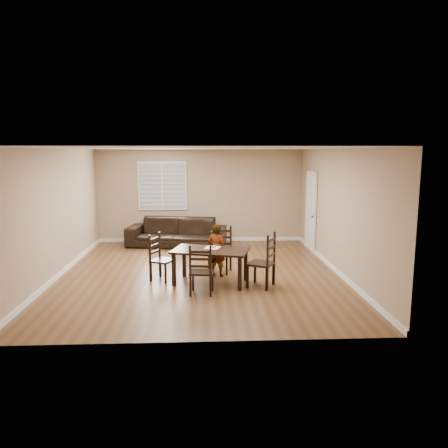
{
  "coord_description": "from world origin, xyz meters",
  "views": [
    {
      "loc": [
        0.07,
        -9.26,
        2.62
      ],
      "look_at": [
        0.55,
        0.53,
        1.0
      ],
      "focal_mm": 35.0,
      "sensor_mm": 36.0,
      "label": 1
    }
  ],
  "objects_px": {
    "chair_right": "(267,263)",
    "sofa": "(177,232)",
    "dining_table": "(211,254)",
    "chair_left": "(158,259)",
    "chair_far": "(201,273)",
    "donut": "(213,247)",
    "chair_near": "(221,250)",
    "child": "(217,250)"
  },
  "relations": [
    {
      "from": "chair_right",
      "to": "sofa",
      "type": "relative_size",
      "value": 0.4
    },
    {
      "from": "chair_far",
      "to": "sofa",
      "type": "height_order",
      "value": "chair_far"
    },
    {
      "from": "chair_far",
      "to": "donut",
      "type": "distance_m",
      "value": 1.0
    },
    {
      "from": "chair_left",
      "to": "sofa",
      "type": "height_order",
      "value": "chair_left"
    },
    {
      "from": "chair_far",
      "to": "chair_left",
      "type": "height_order",
      "value": "chair_left"
    },
    {
      "from": "chair_near",
      "to": "donut",
      "type": "distance_m",
      "value": 0.83
    },
    {
      "from": "dining_table",
      "to": "child",
      "type": "height_order",
      "value": "child"
    },
    {
      "from": "dining_table",
      "to": "chair_left",
      "type": "relative_size",
      "value": 1.72
    },
    {
      "from": "child",
      "to": "chair_right",
      "type": "bearing_deg",
      "value": 166.99
    },
    {
      "from": "chair_left",
      "to": "chair_right",
      "type": "xyz_separation_m",
      "value": [
        2.19,
        -0.65,
        0.05
      ]
    },
    {
      "from": "child",
      "to": "donut",
      "type": "bearing_deg",
      "value": 106.01
    },
    {
      "from": "dining_table",
      "to": "chair_far",
      "type": "bearing_deg",
      "value": -88.76
    },
    {
      "from": "chair_far",
      "to": "chair_right",
      "type": "xyz_separation_m",
      "value": [
        1.29,
        0.44,
        0.06
      ]
    },
    {
      "from": "chair_near",
      "to": "donut",
      "type": "xyz_separation_m",
      "value": [
        -0.19,
        -0.77,
        0.26
      ]
    },
    {
      "from": "dining_table",
      "to": "chair_left",
      "type": "distance_m",
      "value": 1.15
    },
    {
      "from": "child",
      "to": "donut",
      "type": "xyz_separation_m",
      "value": [
        -0.08,
        -0.36,
        0.16
      ]
    },
    {
      "from": "chair_far",
      "to": "donut",
      "type": "height_order",
      "value": "chair_far"
    },
    {
      "from": "donut",
      "to": "sofa",
      "type": "bearing_deg",
      "value": 105.5
    },
    {
      "from": "dining_table",
      "to": "child",
      "type": "relative_size",
      "value": 1.47
    },
    {
      "from": "chair_near",
      "to": "chair_left",
      "type": "distance_m",
      "value": 1.47
    },
    {
      "from": "chair_left",
      "to": "chair_far",
      "type": "bearing_deg",
      "value": -114.7
    },
    {
      "from": "donut",
      "to": "sofa",
      "type": "relative_size",
      "value": 0.04
    },
    {
      "from": "chair_near",
      "to": "chair_far",
      "type": "relative_size",
      "value": 1.07
    },
    {
      "from": "chair_right",
      "to": "donut",
      "type": "relative_size",
      "value": 9.87
    },
    {
      "from": "chair_near",
      "to": "chair_right",
      "type": "relative_size",
      "value": 0.94
    },
    {
      "from": "chair_near",
      "to": "chair_left",
      "type": "bearing_deg",
      "value": -139.41
    },
    {
      "from": "chair_far",
      "to": "sofa",
      "type": "distance_m",
      "value": 4.4
    },
    {
      "from": "donut",
      "to": "chair_right",
      "type": "bearing_deg",
      "value": -25.07
    },
    {
      "from": "dining_table",
      "to": "donut",
      "type": "relative_size",
      "value": 15.08
    },
    {
      "from": "dining_table",
      "to": "chair_right",
      "type": "relative_size",
      "value": 1.53
    },
    {
      "from": "sofa",
      "to": "chair_far",
      "type": "bearing_deg",
      "value": -70.98
    },
    {
      "from": "chair_near",
      "to": "child",
      "type": "height_order",
      "value": "child"
    },
    {
      "from": "chair_far",
      "to": "child",
      "type": "bearing_deg",
      "value": -97.8
    },
    {
      "from": "child",
      "to": "dining_table",
      "type": "bearing_deg",
      "value": 103.15
    },
    {
      "from": "chair_right",
      "to": "sofa",
      "type": "bearing_deg",
      "value": -126.07
    },
    {
      "from": "chair_left",
      "to": "donut",
      "type": "xyz_separation_m",
      "value": [
        1.15,
        -0.16,
        0.28
      ]
    },
    {
      "from": "chair_right",
      "to": "chair_near",
      "type": "bearing_deg",
      "value": -119.04
    },
    {
      "from": "child",
      "to": "chair_near",
      "type": "bearing_deg",
      "value": -77.18
    },
    {
      "from": "chair_near",
      "to": "chair_right",
      "type": "height_order",
      "value": "chair_right"
    },
    {
      "from": "chair_far",
      "to": "sofa",
      "type": "xyz_separation_m",
      "value": [
        -0.69,
        4.34,
        -0.04
      ]
    },
    {
      "from": "child",
      "to": "donut",
      "type": "distance_m",
      "value": 0.4
    },
    {
      "from": "donut",
      "to": "sofa",
      "type": "height_order",
      "value": "sofa"
    }
  ]
}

